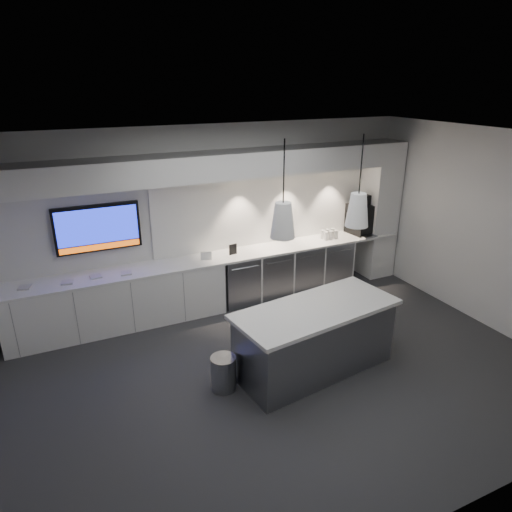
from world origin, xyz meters
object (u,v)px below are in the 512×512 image
island (315,338)px  coffee_machine (361,218)px  wall_tv (98,228)px  bin (224,373)px

island → coffee_machine: 3.39m
wall_tv → coffee_machine: wall_tv is taller
island → coffee_machine: bearing=35.6°
wall_tv → bin: 2.96m
wall_tv → bin: (1.05, -2.42, -1.33)m
wall_tv → coffee_machine: 4.71m
bin → wall_tv: bearing=113.4°
bin → coffee_machine: 4.35m
island → bin: bearing=166.7°
island → bin: (-1.25, 0.11, -0.24)m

